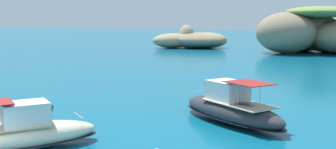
{
  "coord_description": "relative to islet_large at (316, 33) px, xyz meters",
  "views": [
    {
      "loc": [
        13.97,
        -14.0,
        6.85
      ],
      "look_at": [
        2.01,
        17.05,
        2.25
      ],
      "focal_mm": 44.86,
      "sensor_mm": 36.0,
      "label": 1
    }
  ],
  "objects": [
    {
      "name": "islet_small",
      "position": [
        -25.75,
        3.19,
        -2.01
      ],
      "size": [
        18.02,
        14.66,
        5.04
      ],
      "color": "#9E8966",
      "rests_on": "ground"
    },
    {
      "name": "motorboat_charcoal",
      "position": [
        -3.33,
        -59.01,
        -2.85
      ],
      "size": [
        8.93,
        7.61,
        2.85
      ],
      "color": "#2D2D33",
      "rests_on": "ground"
    },
    {
      "name": "islet_large",
      "position": [
        0.0,
        0.0,
        0.0
      ],
      "size": [
        25.56,
        22.89,
        8.8
      ],
      "color": "#84755B",
      "rests_on": "ground"
    },
    {
      "name": "motorboat_cream",
      "position": [
        -12.34,
        -68.53,
        -2.92
      ],
      "size": [
        7.33,
        8.01,
        2.62
      ],
      "color": "beige",
      "rests_on": "ground"
    }
  ]
}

